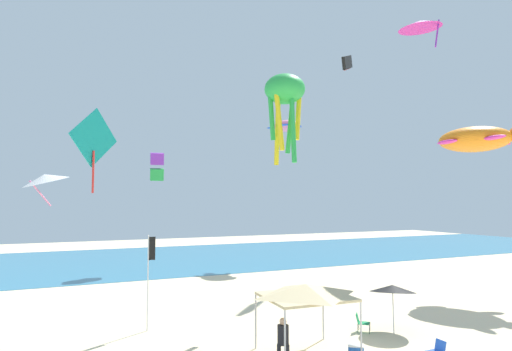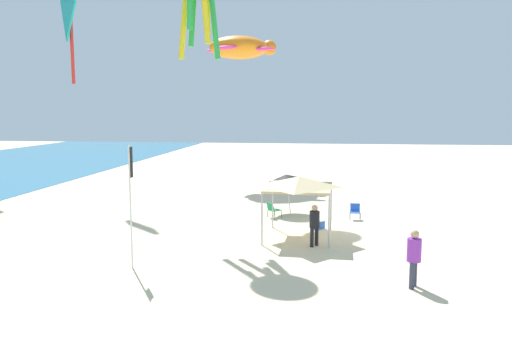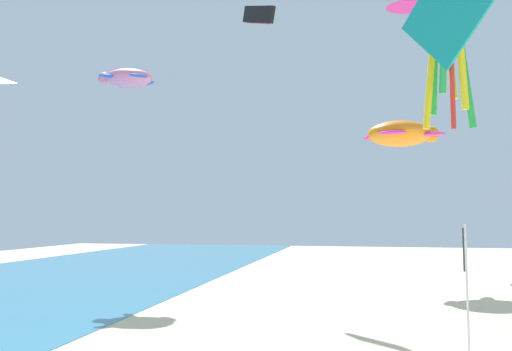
{
  "view_description": "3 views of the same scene",
  "coord_description": "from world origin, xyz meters",
  "px_view_note": "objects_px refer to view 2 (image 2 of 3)",
  "views": [
    {
      "loc": [
        -11.12,
        -11.63,
        6.02
      ],
      "look_at": [
        0.69,
        14.33,
        7.87
      ],
      "focal_mm": 29.67,
      "sensor_mm": 36.0,
      "label": 1
    },
    {
      "loc": [
        -24.26,
        2.31,
        5.73
      ],
      "look_at": [
        -3.64,
        4.94,
        2.97
      ],
      "focal_mm": 35.18,
      "sensor_mm": 36.0,
      "label": 2
    },
    {
      "loc": [
        -20.61,
        11.61,
        4.67
      ],
      "look_at": [
        0.69,
        15.98,
        6.49
      ],
      "focal_mm": 34.82,
      "sensor_mm": 36.0,
      "label": 3
    }
  ],
  "objects_px": {
    "beach_umbrella": "(286,178)",
    "folding_chair_right_of_tent": "(355,211)",
    "canopy_tent": "(299,183)",
    "banner_flag": "(131,195)",
    "folding_chair_near_cooler": "(273,209)",
    "person_by_tent": "(314,222)",
    "cooler_box": "(318,225)",
    "person_watching_sky": "(414,254)",
    "kite_turtle_orange": "(240,48)"
  },
  "relations": [
    {
      "from": "folding_chair_right_of_tent",
      "to": "banner_flag",
      "type": "bearing_deg",
      "value": -130.71
    },
    {
      "from": "kite_turtle_orange",
      "to": "beach_umbrella",
      "type": "bearing_deg",
      "value": -100.66
    },
    {
      "from": "canopy_tent",
      "to": "person_by_tent",
      "type": "relative_size",
      "value": 1.94
    },
    {
      "from": "canopy_tent",
      "to": "person_by_tent",
      "type": "distance_m",
      "value": 2.16
    },
    {
      "from": "canopy_tent",
      "to": "beach_umbrella",
      "type": "distance_m",
      "value": 5.38
    },
    {
      "from": "canopy_tent",
      "to": "person_watching_sky",
      "type": "relative_size",
      "value": 1.8
    },
    {
      "from": "person_by_tent",
      "to": "kite_turtle_orange",
      "type": "height_order",
      "value": "kite_turtle_orange"
    },
    {
      "from": "person_watching_sky",
      "to": "cooler_box",
      "type": "bearing_deg",
      "value": -135.56
    },
    {
      "from": "beach_umbrella",
      "to": "folding_chair_right_of_tent",
      "type": "xyz_separation_m",
      "value": [
        -1.23,
        -3.69,
        -1.51
      ]
    },
    {
      "from": "cooler_box",
      "to": "kite_turtle_orange",
      "type": "xyz_separation_m",
      "value": [
        15.36,
        6.21,
        10.24
      ]
    },
    {
      "from": "beach_umbrella",
      "to": "kite_turtle_orange",
      "type": "xyz_separation_m",
      "value": [
        11.83,
        4.43,
        8.45
      ]
    },
    {
      "from": "beach_umbrella",
      "to": "person_watching_sky",
      "type": "bearing_deg",
      "value": -156.61
    },
    {
      "from": "cooler_box",
      "to": "canopy_tent",
      "type": "bearing_deg",
      "value": 153.47
    },
    {
      "from": "canopy_tent",
      "to": "banner_flag",
      "type": "distance_m",
      "value": 7.76
    },
    {
      "from": "beach_umbrella",
      "to": "folding_chair_near_cooler",
      "type": "distance_m",
      "value": 2.13
    },
    {
      "from": "folding_chair_right_of_tent",
      "to": "kite_turtle_orange",
      "type": "height_order",
      "value": "kite_turtle_orange"
    },
    {
      "from": "beach_umbrella",
      "to": "person_watching_sky",
      "type": "xyz_separation_m",
      "value": [
        -11.25,
        -4.86,
        -0.87
      ]
    },
    {
      "from": "canopy_tent",
      "to": "folding_chair_near_cooler",
      "type": "height_order",
      "value": "canopy_tent"
    },
    {
      "from": "cooler_box",
      "to": "beach_umbrella",
      "type": "bearing_deg",
      "value": 26.67
    },
    {
      "from": "folding_chair_near_cooler",
      "to": "folding_chair_right_of_tent",
      "type": "xyz_separation_m",
      "value": [
        0.13,
        -4.31,
        0.0
      ]
    },
    {
      "from": "folding_chair_near_cooler",
      "to": "folding_chair_right_of_tent",
      "type": "relative_size",
      "value": 1.0
    },
    {
      "from": "canopy_tent",
      "to": "banner_flag",
      "type": "xyz_separation_m",
      "value": [
        -5.16,
        5.78,
        0.21
      ]
    },
    {
      "from": "cooler_box",
      "to": "folding_chair_right_of_tent",
      "type": "bearing_deg",
      "value": -39.7
    },
    {
      "from": "folding_chair_near_cooler",
      "to": "person_watching_sky",
      "type": "height_order",
      "value": "person_watching_sky"
    },
    {
      "from": "cooler_box",
      "to": "kite_turtle_orange",
      "type": "height_order",
      "value": "kite_turtle_orange"
    },
    {
      "from": "canopy_tent",
      "to": "person_by_tent",
      "type": "bearing_deg",
      "value": -153.07
    },
    {
      "from": "beach_umbrella",
      "to": "canopy_tent",
      "type": "bearing_deg",
      "value": -170.31
    },
    {
      "from": "person_by_tent",
      "to": "person_watching_sky",
      "type": "xyz_separation_m",
      "value": [
        -4.52,
        -3.23,
        0.08
      ]
    },
    {
      "from": "banner_flag",
      "to": "canopy_tent",
      "type": "bearing_deg",
      "value": -48.25
    },
    {
      "from": "folding_chair_near_cooler",
      "to": "person_watching_sky",
      "type": "distance_m",
      "value": 11.32
    },
    {
      "from": "kite_turtle_orange",
      "to": "person_by_tent",
      "type": "bearing_deg",
      "value": -103.1
    },
    {
      "from": "folding_chair_near_cooler",
      "to": "kite_turtle_orange",
      "type": "xyz_separation_m",
      "value": [
        13.19,
        3.82,
        9.96
      ]
    },
    {
      "from": "cooler_box",
      "to": "person_by_tent",
      "type": "relative_size",
      "value": 0.42
    },
    {
      "from": "beach_umbrella",
      "to": "person_by_tent",
      "type": "bearing_deg",
      "value": -166.35
    },
    {
      "from": "beach_umbrella",
      "to": "person_by_tent",
      "type": "xyz_separation_m",
      "value": [
        -6.72,
        -1.63,
        -0.95
      ]
    },
    {
      "from": "folding_chair_right_of_tent",
      "to": "person_watching_sky",
      "type": "height_order",
      "value": "person_watching_sky"
    },
    {
      "from": "banner_flag",
      "to": "beach_umbrella",
      "type": "bearing_deg",
      "value": -25.05
    },
    {
      "from": "person_watching_sky",
      "to": "banner_flag",
      "type": "bearing_deg",
      "value": -72.06
    },
    {
      "from": "person_watching_sky",
      "to": "person_by_tent",
      "type": "bearing_deg",
      "value": -121.85
    },
    {
      "from": "banner_flag",
      "to": "person_by_tent",
      "type": "bearing_deg",
      "value": -60.23
    },
    {
      "from": "person_by_tent",
      "to": "kite_turtle_orange",
      "type": "distance_m",
      "value": 21.66
    },
    {
      "from": "folding_chair_near_cooler",
      "to": "person_by_tent",
      "type": "relative_size",
      "value": 0.46
    },
    {
      "from": "beach_umbrella",
      "to": "person_watching_sky",
      "type": "height_order",
      "value": "beach_umbrella"
    },
    {
      "from": "canopy_tent",
      "to": "folding_chair_right_of_tent",
      "type": "height_order",
      "value": "canopy_tent"
    },
    {
      "from": "canopy_tent",
      "to": "person_watching_sky",
      "type": "distance_m",
      "value": 7.29
    },
    {
      "from": "canopy_tent",
      "to": "cooler_box",
      "type": "relative_size",
      "value": 4.62
    },
    {
      "from": "canopy_tent",
      "to": "cooler_box",
      "type": "distance_m",
      "value": 3.0
    },
    {
      "from": "kite_turtle_orange",
      "to": "person_watching_sky",
      "type": "bearing_deg",
      "value": -99.26
    },
    {
      "from": "beach_umbrella",
      "to": "folding_chair_near_cooler",
      "type": "relative_size",
      "value": 2.91
    },
    {
      "from": "person_by_tent",
      "to": "kite_turtle_orange",
      "type": "xyz_separation_m",
      "value": [
        18.55,
        6.07,
        9.4
      ]
    }
  ]
}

